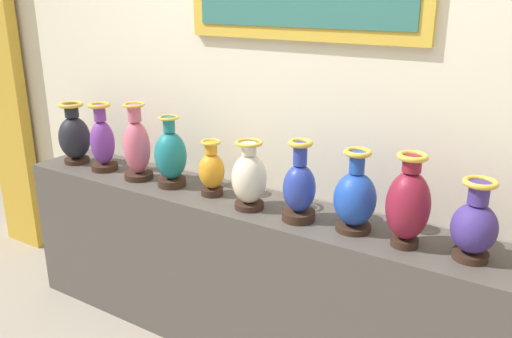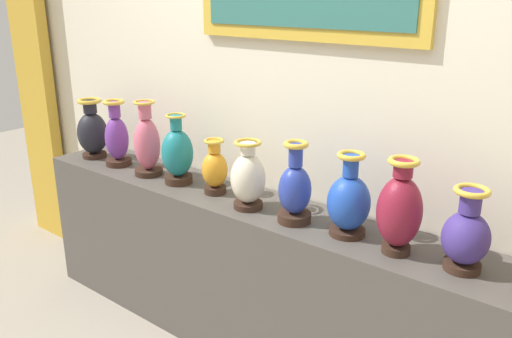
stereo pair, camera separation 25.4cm
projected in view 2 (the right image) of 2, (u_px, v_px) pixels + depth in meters
name	position (u px, v px, depth m)	size (l,w,h in m)	color
display_shelf	(256.00, 279.00, 2.73)	(2.91, 0.41, 0.84)	#4C4742
back_wall	(290.00, 46.00, 2.56)	(5.09, 0.14, 3.13)	beige
curtain_gold	(30.00, 44.00, 3.79)	(0.37, 0.08, 2.92)	gold
vase_onyx	(92.00, 132.00, 3.27)	(0.18, 0.18, 0.37)	#382319
vase_violet	(117.00, 138.00, 3.12)	(0.15, 0.15, 0.39)	#382319
vase_rose	(147.00, 144.00, 2.95)	(0.16, 0.16, 0.42)	#382319
vase_teal	(177.00, 154.00, 2.83)	(0.17, 0.17, 0.38)	#382319
vase_amber	(215.00, 169.00, 2.69)	(0.13, 0.13, 0.29)	#382319
vase_ivory	(248.00, 178.00, 2.50)	(0.17, 0.17, 0.33)	#382319
vase_cobalt	(295.00, 190.00, 2.35)	(0.15, 0.15, 0.37)	#382319
vase_sapphire	(349.00, 202.00, 2.23)	(0.18, 0.18, 0.36)	#382319
vase_burgundy	(399.00, 210.00, 2.06)	(0.18, 0.18, 0.39)	#382319
vase_indigo	(466.00, 235.00, 1.94)	(0.17, 0.17, 0.33)	#382319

